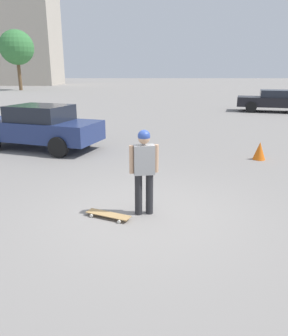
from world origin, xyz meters
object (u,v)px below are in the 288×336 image
person (144,166)px  skateboard (108,215)px  car_parked_near (39,126)px  car_parked_far (275,100)px  traffic_cone (259,151)px

person → skateboard: person is taller
skateboard → car_parked_near: 6.43m
skateboard → car_parked_far: size_ratio=0.18×
person → car_parked_far: size_ratio=0.32×
traffic_cone → car_parked_near: bearing=-10.8°
person → skateboard: 1.13m
skateboard → traffic_cone: 5.94m
skateboard → traffic_cone: (-4.15, -4.24, 0.21)m
person → traffic_cone: 5.38m
person → traffic_cone: person is taller
car_parked_far → skateboard: bearing=76.9°
car_parked_far → traffic_cone: bearing=83.9°
skateboard → car_parked_near: (3.05, -5.61, 0.71)m
car_parked_near → traffic_cone: 7.35m
person → traffic_cone: bearing=39.0°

